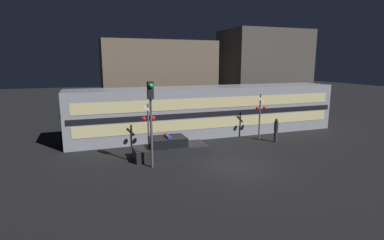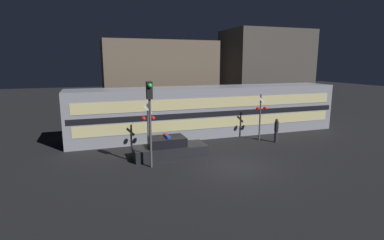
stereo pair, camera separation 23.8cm
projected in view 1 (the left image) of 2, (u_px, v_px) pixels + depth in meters
ground_plane at (236, 167)px, 16.32m from camera, size 120.00×120.00×0.00m
train at (208, 111)px, 23.46m from camera, size 21.10×3.15×3.75m
police_car at (170, 149)px, 18.00m from camera, size 4.40×1.72×1.34m
pedestrian at (276, 130)px, 21.23m from camera, size 0.29×0.29×1.72m
crossing_signal_near at (260, 112)px, 21.57m from camera, size 0.87×0.33×3.36m
crossing_signal_far at (148, 122)px, 18.80m from camera, size 0.87×0.33×3.07m
traffic_light_corner at (151, 108)px, 15.62m from camera, size 0.30×0.46×4.63m
building_left at (159, 81)px, 28.81m from camera, size 10.62×4.23×7.60m
building_center at (263, 72)px, 33.53m from camera, size 8.94×5.98×9.04m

